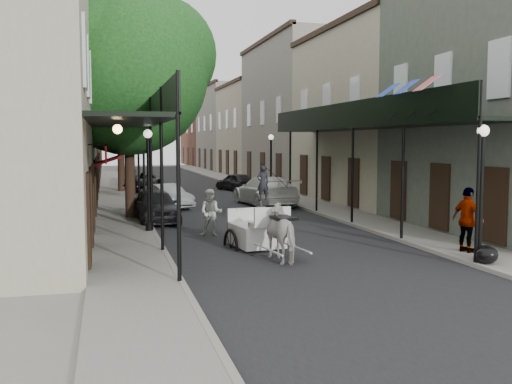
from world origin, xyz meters
TOP-DOWN VIEW (x-y plane):
  - ground at (0.00, 0.00)m, footprint 140.00×140.00m
  - road at (0.00, 20.00)m, footprint 8.00×90.00m
  - sidewalk_left at (-5.00, 20.00)m, footprint 2.20×90.00m
  - sidewalk_right at (5.00, 20.00)m, footprint 2.20×90.00m
  - building_row_left at (-8.60, 30.00)m, footprint 5.00×80.00m
  - building_row_right at (8.60, 30.00)m, footprint 5.00×80.00m
  - gallery_left at (-4.79, 6.98)m, footprint 2.20×18.05m
  - gallery_right at (4.79, 6.98)m, footprint 2.20×18.05m
  - tree_near at (-4.20, 10.18)m, footprint 7.31×6.80m
  - tree_far at (-4.25, 24.18)m, footprint 6.45×6.00m
  - lamppost_right_near at (4.10, -2.00)m, footprint 0.32×0.32m
  - lamppost_left at (-4.10, 6.00)m, footprint 0.32×0.32m
  - lamppost_right_far at (4.10, 18.00)m, footprint 0.32×0.32m
  - horse at (-0.73, 0.12)m, footprint 1.11×2.00m
  - carriage at (-1.06, 2.60)m, footprint 1.83×2.52m
  - pedestrian_walking at (-2.00, 4.83)m, footprint 1.00×0.90m
  - pedestrian_sidewalk_left at (-4.20, 18.93)m, footprint 1.31×1.25m
  - pedestrian_sidewalk_right at (4.68, -0.64)m, footprint 0.70×1.21m
  - car_left_near at (-3.60, 9.00)m, footprint 1.91×4.21m
  - car_left_mid at (-2.60, 14.00)m, footprint 2.55×3.94m
  - car_left_far at (-3.05, 25.09)m, footprint 2.54×4.90m
  - car_right_near at (2.60, 14.00)m, footprint 2.71×5.55m
  - car_right_far at (3.17, 23.56)m, footprint 2.57×3.94m
  - trash_bags at (4.32, -2.03)m, footprint 0.84×0.99m

SIDE VIEW (x-z plane):
  - ground at x=0.00m, z-range 0.00..0.00m
  - road at x=0.00m, z-range 0.00..0.01m
  - sidewalk_left at x=-5.00m, z-range 0.00..0.12m
  - sidewalk_right at x=5.00m, z-range 0.00..0.12m
  - trash_bags at x=4.32m, z-range 0.10..0.59m
  - car_left_mid at x=-2.60m, z-range 0.00..1.23m
  - car_right_far at x=3.17m, z-range 0.00..1.25m
  - car_left_far at x=-3.05m, z-range 0.00..1.32m
  - car_left_near at x=-3.60m, z-range 0.00..1.40m
  - car_right_near at x=2.60m, z-range 0.00..1.56m
  - horse at x=-0.73m, z-range 0.00..1.61m
  - pedestrian_walking at x=-2.00m, z-range 0.00..1.70m
  - pedestrian_sidewalk_left at x=-4.20m, z-range 0.12..1.91m
  - carriage at x=-1.06m, z-range -0.30..2.39m
  - pedestrian_sidewalk_right at x=4.68m, z-range 0.12..2.05m
  - lamppost_right_near at x=4.10m, z-range 0.19..3.90m
  - lamppost_left at x=-4.10m, z-range 0.19..3.90m
  - lamppost_right_far at x=4.10m, z-range 0.19..3.90m
  - gallery_left at x=-4.79m, z-range 1.61..6.49m
  - gallery_right at x=4.79m, z-range 1.61..6.49m
  - building_row_left at x=-8.60m, z-range 0.00..10.50m
  - building_row_right at x=8.60m, z-range 0.00..10.50m
  - tree_far at x=-4.25m, z-range 1.53..10.14m
  - tree_near at x=-4.20m, z-range 1.67..11.30m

